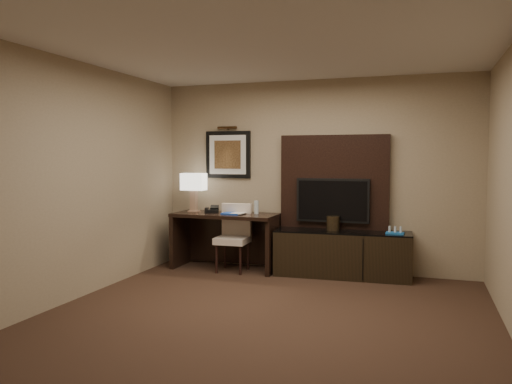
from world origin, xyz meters
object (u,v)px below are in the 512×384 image
at_px(table_lamp, 194,194).
at_px(desk_phone, 212,210).
at_px(ice_bucket, 333,223).
at_px(desk, 226,241).
at_px(water_bottle, 256,207).
at_px(credenza, 342,254).
at_px(desk_chair, 232,239).
at_px(tv, 333,200).
at_px(minibar_tray, 395,231).

xyz_separation_m(table_lamp, desk_phone, (0.32, -0.06, -0.22)).
height_order(table_lamp, ice_bucket, table_lamp).
relative_size(desk, ice_bucket, 7.80).
height_order(desk_phone, water_bottle, water_bottle).
bearing_deg(water_bottle, table_lamp, -178.75).
bearing_deg(credenza, table_lamp, 176.97).
distance_m(desk_chair, desk_phone, 0.55).
bearing_deg(desk_chair, desk, 138.58).
height_order(desk_chair, desk_phone, desk_chair).
height_order(tv, minibar_tray, tv).
relative_size(credenza, desk_chair, 1.98).
bearing_deg(table_lamp, tv, 3.72).
relative_size(table_lamp, minibar_tray, 2.37).
bearing_deg(desk_chair, desk_phone, 159.42).
bearing_deg(desk_chair, tv, 11.21).
distance_m(desk, minibar_tray, 2.37).
height_order(desk, desk_phone, desk_phone).
bearing_deg(table_lamp, water_bottle, 1.25).
bearing_deg(ice_bucket, desk_chair, -172.14).
distance_m(credenza, water_bottle, 1.37).
height_order(desk_chair, table_lamp, table_lamp).
relative_size(tv, desk_chair, 1.10).
distance_m(water_bottle, minibar_tray, 1.93).
distance_m(desk, desk_phone, 0.50).
xyz_separation_m(credenza, desk_chair, (-1.52, -0.18, 0.14)).
bearing_deg(desk_chair, minibar_tray, 1.85).
relative_size(desk_phone, minibar_tray, 0.85).
bearing_deg(ice_bucket, desk, -177.65).
relative_size(credenza, water_bottle, 9.47).
distance_m(desk_chair, ice_bucket, 1.43).
xyz_separation_m(desk_chair, water_bottle, (0.29, 0.21, 0.45)).
xyz_separation_m(table_lamp, minibar_tray, (2.89, -0.04, -0.41)).
bearing_deg(tv, table_lamp, -176.28).
relative_size(desk_chair, ice_bucket, 4.73).
height_order(desk, table_lamp, table_lamp).
bearing_deg(desk_phone, tv, -11.20).
relative_size(desk, credenza, 0.83).
bearing_deg(desk, ice_bucket, 4.03).
xyz_separation_m(desk, desk_chair, (0.16, -0.13, 0.05)).
relative_size(credenza, minibar_tray, 7.96).
bearing_deg(table_lamp, desk_chair, -15.17).
bearing_deg(desk_chair, credenza, 4.72).
bearing_deg(desk, table_lamp, 175.50).
height_order(credenza, desk_phone, desk_phone).
xyz_separation_m(credenza, ice_bucket, (-0.13, 0.01, 0.41)).
bearing_deg(minibar_tray, ice_bucket, 176.86).
bearing_deg(tv, desk_chair, -166.82).
xyz_separation_m(desk_phone, ice_bucket, (1.75, 0.07, -0.14)).
bearing_deg(tv, ice_bucket, -77.11).
relative_size(desk, desk_phone, 7.81).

